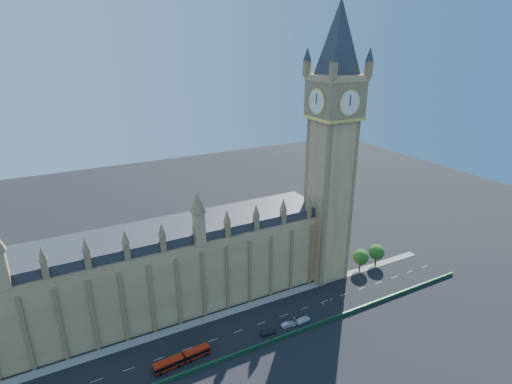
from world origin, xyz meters
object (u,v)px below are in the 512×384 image
car_grey (268,332)px  car_white (303,320)px  red_bus (182,359)px  car_silver (289,324)px

car_grey → car_white: car_grey is taller
red_bus → car_silver: size_ratio=3.54×
car_white → car_silver: bearing=80.4°
car_grey → car_silver: car_grey is taller
red_bus → car_white: 38.45m
car_silver → car_grey: bearing=96.4°
red_bus → car_white: size_ratio=3.05×
car_silver → car_white: car_white is taller
car_silver → car_white: 5.12m
car_silver → red_bus: bearing=94.8°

